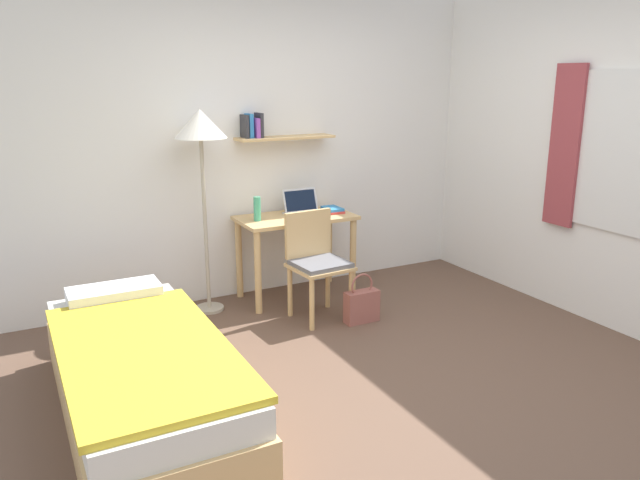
{
  "coord_description": "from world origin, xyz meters",
  "views": [
    {
      "loc": [
        -2.03,
        -2.93,
        1.9
      ],
      "look_at": [
        -0.23,
        0.51,
        0.85
      ],
      "focal_mm": 34.31,
      "sensor_mm": 36.0,
      "label": 1
    }
  ],
  "objects": [
    {
      "name": "ground_plane",
      "position": [
        0.0,
        0.0,
        0.0
      ],
      "size": [
        5.28,
        5.28,
        0.0
      ],
      "primitive_type": "plane",
      "color": "brown"
    },
    {
      "name": "water_bottle",
      "position": [
        -0.2,
        1.69,
        0.83
      ],
      "size": [
        0.06,
        0.06,
        0.2
      ],
      "primitive_type": "cylinder",
      "color": "#42A87F",
      "rests_on": "desk"
    },
    {
      "name": "wall_right",
      "position": [
        2.02,
        0.01,
        1.3
      ],
      "size": [
        0.1,
        4.4,
        2.6
      ],
      "color": "white",
      "rests_on": "ground_plane"
    },
    {
      "name": "desk_chair",
      "position": [
        0.1,
        1.21,
        0.48
      ],
      "size": [
        0.47,
        0.44,
        0.85
      ],
      "color": "tan",
      "rests_on": "ground_plane"
    },
    {
      "name": "wall_back",
      "position": [
        0.0,
        2.02,
        1.3
      ],
      "size": [
        4.4,
        0.27,
        2.6
      ],
      "color": "white",
      "rests_on": "ground_plane"
    },
    {
      "name": "bed",
      "position": [
        -1.47,
        0.33,
        0.24
      ],
      "size": [
        0.86,
        2.0,
        0.54
      ],
      "color": "tan",
      "rests_on": "ground_plane"
    },
    {
      "name": "handbag",
      "position": [
        0.36,
        0.93,
        0.14
      ],
      "size": [
        0.28,
        0.11,
        0.4
      ],
      "color": "#99564C",
      "rests_on": "ground_plane"
    },
    {
      "name": "desk",
      "position": [
        0.16,
        1.7,
        0.58
      ],
      "size": [
        0.99,
        0.53,
        0.73
      ],
      "color": "tan",
      "rests_on": "ground_plane"
    },
    {
      "name": "standing_lamp",
      "position": [
        -0.63,
        1.74,
        1.46
      ],
      "size": [
        0.41,
        0.41,
        1.65
      ],
      "color": "#B2A893",
      "rests_on": "ground_plane"
    },
    {
      "name": "laptop",
      "position": [
        0.25,
        1.77,
        0.78
      ],
      "size": [
        0.32,
        0.22,
        0.21
      ],
      "color": "#B7BABF",
      "rests_on": "desk"
    },
    {
      "name": "book_stack",
      "position": [
        0.51,
        1.69,
        0.75
      ],
      "size": [
        0.17,
        0.22,
        0.04
      ],
      "color": "#D13D38",
      "rests_on": "desk"
    }
  ]
}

